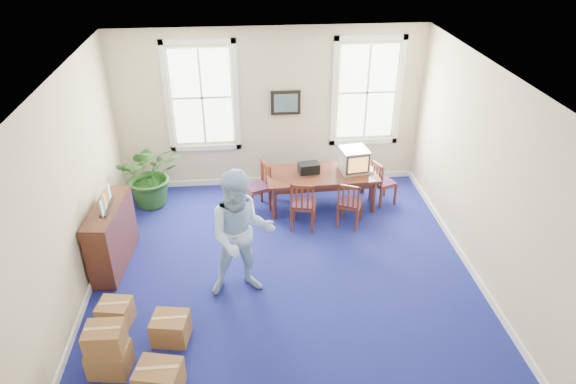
{
  "coord_description": "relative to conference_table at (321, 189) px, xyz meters",
  "views": [
    {
      "loc": [
        -0.54,
        -6.24,
        5.2
      ],
      "look_at": [
        0.1,
        0.6,
        1.25
      ],
      "focal_mm": 32.0,
      "sensor_mm": 36.0,
      "label": 1
    }
  ],
  "objects": [
    {
      "name": "floor",
      "position": [
        -0.88,
        -2.2,
        -0.35
      ],
      "size": [
        6.5,
        6.5,
        0.0
      ],
      "primitive_type": "plane",
      "color": "navy",
      "rests_on": "ground"
    },
    {
      "name": "ceiling",
      "position": [
        -0.88,
        -2.2,
        2.85
      ],
      "size": [
        6.5,
        6.5,
        0.0
      ],
      "primitive_type": "plane",
      "rotation": [
        3.14,
        0.0,
        0.0
      ],
      "color": "white",
      "rests_on": "ground"
    },
    {
      "name": "wall_back",
      "position": [
        -0.88,
        1.05,
        1.25
      ],
      "size": [
        6.5,
        0.0,
        6.5
      ],
      "primitive_type": "plane",
      "rotation": [
        1.57,
        0.0,
        0.0
      ],
      "color": "beige",
      "rests_on": "ground"
    },
    {
      "name": "wall_front",
      "position": [
        -0.88,
        -5.45,
        1.25
      ],
      "size": [
        6.5,
        0.0,
        6.5
      ],
      "primitive_type": "plane",
      "rotation": [
        -1.57,
        0.0,
        0.0
      ],
      "color": "beige",
      "rests_on": "ground"
    },
    {
      "name": "wall_left",
      "position": [
        -3.88,
        -2.2,
        1.25
      ],
      "size": [
        0.0,
        6.5,
        6.5
      ],
      "primitive_type": "plane",
      "rotation": [
        1.57,
        0.0,
        1.57
      ],
      "color": "beige",
      "rests_on": "ground"
    },
    {
      "name": "wall_right",
      "position": [
        2.12,
        -2.2,
        1.25
      ],
      "size": [
        0.0,
        6.5,
        6.5
      ],
      "primitive_type": "plane",
      "rotation": [
        1.57,
        0.0,
        -1.57
      ],
      "color": "beige",
      "rests_on": "ground"
    },
    {
      "name": "baseboard_back",
      "position": [
        -0.88,
        1.02,
        -0.29
      ],
      "size": [
        6.0,
        0.04,
        0.12
      ],
      "primitive_type": "cube",
      "color": "white",
      "rests_on": "ground"
    },
    {
      "name": "baseboard_left",
      "position": [
        -3.85,
        -2.2,
        -0.29
      ],
      "size": [
        0.04,
        6.5,
        0.12
      ],
      "primitive_type": "cube",
      "color": "white",
      "rests_on": "ground"
    },
    {
      "name": "baseboard_right",
      "position": [
        2.09,
        -2.2,
        -0.29
      ],
      "size": [
        0.04,
        6.5,
        0.12
      ],
      "primitive_type": "cube",
      "color": "white",
      "rests_on": "ground"
    },
    {
      "name": "window_left",
      "position": [
        -2.18,
        1.03,
        1.55
      ],
      "size": [
        1.4,
        0.12,
        2.2
      ],
      "primitive_type": null,
      "color": "white",
      "rests_on": "ground"
    },
    {
      "name": "window_right",
      "position": [
        1.02,
        1.03,
        1.55
      ],
      "size": [
        1.4,
        0.12,
        2.2
      ],
      "primitive_type": null,
      "color": "white",
      "rests_on": "ground"
    },
    {
      "name": "wall_picture",
      "position": [
        -0.58,
        1.0,
        1.4
      ],
      "size": [
        0.58,
        0.06,
        0.48
      ],
      "primitive_type": null,
      "color": "black",
      "rests_on": "ground"
    },
    {
      "name": "conference_table",
      "position": [
        0.0,
        0.0,
        0.0
      ],
      "size": [
        2.1,
        1.02,
        0.71
      ],
      "primitive_type": null,
      "rotation": [
        0.0,
        0.0,
        0.04
      ],
      "color": "#4A2317",
      "rests_on": "ground"
    },
    {
      "name": "crt_tv",
      "position": [
        0.61,
        0.05,
        0.58
      ],
      "size": [
        0.56,
        0.6,
        0.45
      ],
      "primitive_type": null,
      "rotation": [
        0.0,
        0.0,
        0.15
      ],
      "color": "#B7B7BC",
      "rests_on": "conference_table"
    },
    {
      "name": "game_console",
      "position": [
        0.89,
        0.0,
        0.38
      ],
      "size": [
        0.23,
        0.26,
        0.05
      ],
      "primitive_type": "cube",
      "rotation": [
        0.0,
        0.0,
        -0.27
      ],
      "color": "white",
      "rests_on": "conference_table"
    },
    {
      "name": "equipment_bag",
      "position": [
        -0.24,
        0.05,
        0.45
      ],
      "size": [
        0.41,
        0.3,
        0.19
      ],
      "primitive_type": "cube",
      "rotation": [
        0.0,
        0.0,
        0.13
      ],
      "color": "black",
      "rests_on": "conference_table"
    },
    {
      "name": "chair_near_left",
      "position": [
        -0.42,
        -0.71,
        0.13
      ],
      "size": [
        0.52,
        0.52,
        0.96
      ],
      "primitive_type": null,
      "rotation": [
        0.0,
        0.0,
        2.9
      ],
      "color": "maroon",
      "rests_on": "ground"
    },
    {
      "name": "chair_near_right",
      "position": [
        0.42,
        -0.71,
        0.1
      ],
      "size": [
        0.54,
        0.54,
        0.9
      ],
      "primitive_type": null,
      "rotation": [
        0.0,
        0.0,
        2.72
      ],
      "color": "maroon",
      "rests_on": "ground"
    },
    {
      "name": "chair_end_left",
      "position": [
        -1.22,
        0.0,
        0.11
      ],
      "size": [
        0.55,
        0.55,
        0.93
      ],
      "primitive_type": null,
      "rotation": [
        0.0,
        0.0,
        -1.17
      ],
      "color": "maroon",
      "rests_on": "ground"
    },
    {
      "name": "chair_end_right",
      "position": [
        1.22,
        0.0,
        0.09
      ],
      "size": [
        0.52,
        0.52,
        0.89
      ],
      "primitive_type": null,
      "rotation": [
        0.0,
        0.0,
        1.94
      ],
      "color": "maroon",
      "rests_on": "ground"
    },
    {
      "name": "man",
      "position": [
        -1.52,
        -2.35,
        0.66
      ],
      "size": [
        1.05,
        0.85,
        2.02
      ],
      "primitive_type": "imported",
      "rotation": [
        0.0,
        0.0,
        0.09
      ],
      "color": "#9EC3EC",
      "rests_on": "ground"
    },
    {
      "name": "credenza",
      "position": [
        -3.58,
        -1.52,
        0.18
      ],
      "size": [
        0.52,
        1.39,
        1.07
      ],
      "primitive_type": "cube",
      "rotation": [
        0.0,
        0.0,
        -0.1
      ],
      "color": "#4A2317",
      "rests_on": "ground"
    },
    {
      "name": "brochure_rack",
      "position": [
        -3.56,
        -1.52,
        0.85
      ],
      "size": [
        0.24,
        0.64,
        0.28
      ],
      "primitive_type": null,
      "rotation": [
        0.0,
        0.0,
        0.21
      ],
      "color": "#99999E",
      "rests_on": "credenza"
    },
    {
      "name": "potted_plant",
      "position": [
        -3.21,
        0.37,
        0.3
      ],
      "size": [
        1.3,
        1.17,
        1.3
      ],
      "primitive_type": "imported",
      "rotation": [
        0.0,
        0.0,
        0.14
      ],
      "color": "#214F19",
      "rests_on": "ground"
    },
    {
      "name": "cardboard_boxes",
      "position": [
        -3.03,
        -3.64,
        0.02
      ],
      "size": [
        1.48,
        1.48,
        0.75
      ],
      "primitive_type": null,
      "rotation": [
        0.0,
        0.0,
        -0.13
      ],
      "color": "olive",
      "rests_on": "ground"
    }
  ]
}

